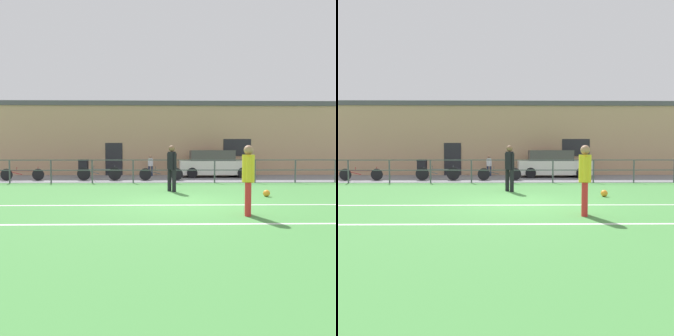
# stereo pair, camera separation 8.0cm
# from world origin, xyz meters

# --- Properties ---
(ground) EXTENTS (60.00, 44.00, 0.04)m
(ground) POSITION_xyz_m (0.00, 0.00, -0.02)
(ground) COLOR #478C42
(field_line_touchline) EXTENTS (36.00, 0.11, 0.00)m
(field_line_touchline) POSITION_xyz_m (0.00, -0.40, 0.00)
(field_line_touchline) COLOR white
(field_line_touchline) RESTS_ON ground
(field_line_hash) EXTENTS (36.00, 0.11, 0.00)m
(field_line_hash) POSITION_xyz_m (0.00, -2.77, 0.00)
(field_line_hash) COLOR white
(field_line_hash) RESTS_ON ground
(pavement_strip) EXTENTS (48.00, 5.00, 0.02)m
(pavement_strip) POSITION_xyz_m (0.00, 8.50, 0.01)
(pavement_strip) COLOR slate
(pavement_strip) RESTS_ON ground
(perimeter_fence) EXTENTS (36.07, 0.07, 1.15)m
(perimeter_fence) POSITION_xyz_m (0.00, 6.00, 0.75)
(perimeter_fence) COLOR #474C51
(perimeter_fence) RESTS_ON ground
(clubhouse_facade) EXTENTS (28.00, 2.56, 4.81)m
(clubhouse_facade) POSITION_xyz_m (-0.00, 12.20, 2.41)
(clubhouse_facade) COLOR tan
(clubhouse_facade) RESTS_ON ground
(player_goalkeeper) EXTENTS (0.36, 0.39, 1.77)m
(player_goalkeeper) POSITION_xyz_m (-0.21, 2.70, 1.01)
(player_goalkeeper) COLOR black
(player_goalkeeper) RESTS_ON ground
(player_striker) EXTENTS (0.30, 0.45, 1.69)m
(player_striker) POSITION_xyz_m (1.49, -1.85, 0.96)
(player_striker) COLOR red
(player_striker) RESTS_ON ground
(soccer_ball_match) EXTENTS (0.23, 0.23, 0.23)m
(soccer_ball_match) POSITION_xyz_m (2.99, 1.25, 0.12)
(soccer_ball_match) COLOR orange
(soccer_ball_match) RESTS_ON ground
(spectator_child) EXTENTS (0.33, 0.22, 1.28)m
(spectator_child) POSITION_xyz_m (-1.32, 10.31, 0.75)
(spectator_child) COLOR #232D4C
(spectator_child) RESTS_ON pavement_strip
(parked_car_red) EXTENTS (4.29, 1.77, 1.60)m
(parked_car_red) POSITION_xyz_m (2.54, 9.42, 0.78)
(parked_car_red) COLOR silver
(parked_car_red) RESTS_ON pavement_strip
(bicycle_parked_0) EXTENTS (2.33, 0.04, 0.79)m
(bicycle_parked_0) POSITION_xyz_m (-3.90, 7.20, 0.38)
(bicycle_parked_0) COLOR black
(bicycle_parked_0) RESTS_ON pavement_strip
(bicycle_parked_1) EXTENTS (2.31, 0.04, 0.75)m
(bicycle_parked_1) POSITION_xyz_m (-0.64, 7.20, 0.36)
(bicycle_parked_1) COLOR black
(bicycle_parked_1) RESTS_ON pavement_strip
(bicycle_parked_2) EXTENTS (2.27, 0.04, 0.72)m
(bicycle_parked_2) POSITION_xyz_m (-7.93, 7.20, 0.35)
(bicycle_parked_2) COLOR black
(bicycle_parked_2) RESTS_ON pavement_strip
(trash_bin_0) EXTENTS (0.53, 0.45, 1.06)m
(trash_bin_0) POSITION_xyz_m (-5.22, 9.18, 0.55)
(trash_bin_0) COLOR black
(trash_bin_0) RESTS_ON pavement_strip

